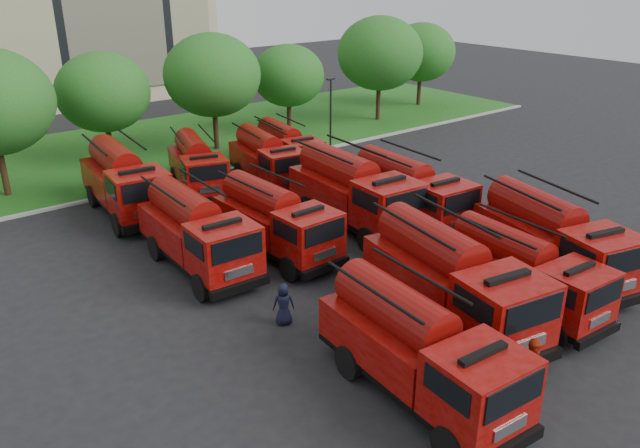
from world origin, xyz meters
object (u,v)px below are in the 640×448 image
(fire_truck_5, at_px, (275,220))
(fire_truck_2, at_px, (523,273))
(fire_truck_3, at_px, (552,238))
(fire_truck_8, at_px, (124,181))
(fire_truck_4, at_px, (197,232))
(fire_truck_6, at_px, (353,191))
(fire_truck_1, at_px, (451,279))
(firefighter_5, at_px, (386,205))
(fire_truck_11, at_px, (287,148))
(fire_truck_10, at_px, (267,159))
(fire_truck_0, at_px, (418,348))
(firefighter_1, at_px, (529,393))
(fire_truck_7, at_px, (408,192))
(firefighter_3, at_px, (547,242))
(fire_truck_9, at_px, (197,165))
(firefighter_4, at_px, (284,324))

(fire_truck_5, bearing_deg, fire_truck_2, -67.08)
(fire_truck_3, xyz_separation_m, fire_truck_8, (-11.11, 17.82, 0.05))
(fire_truck_4, xyz_separation_m, fire_truck_6, (8.28, -0.58, 0.15))
(fire_truck_1, relative_size, firefighter_5, 5.41)
(fire_truck_11, bearing_deg, fire_truck_10, -141.44)
(fire_truck_0, height_order, fire_truck_8, fire_truck_8)
(fire_truck_8, distance_m, fire_truck_10, 8.50)
(fire_truck_1, height_order, firefighter_1, fire_truck_1)
(fire_truck_8, relative_size, firefighter_1, 4.11)
(fire_truck_7, bearing_deg, fire_truck_5, 174.99)
(fire_truck_0, bearing_deg, firefighter_5, 53.85)
(fire_truck_0, xyz_separation_m, fire_truck_4, (-1.06, 11.80, 0.02))
(firefighter_3, bearing_deg, fire_truck_9, -93.02)
(fire_truck_5, xyz_separation_m, firefighter_3, (10.76, -6.99, -1.61))
(fire_truck_1, height_order, fire_truck_6, fire_truck_6)
(fire_truck_4, height_order, fire_truck_10, fire_truck_4)
(firefighter_3, bearing_deg, fire_truck_2, -8.50)
(fire_truck_9, distance_m, firefighter_5, 11.00)
(fire_truck_6, bearing_deg, fire_truck_10, 92.18)
(fire_truck_2, bearing_deg, fire_truck_4, 130.71)
(fire_truck_2, xyz_separation_m, firefighter_5, (3.65, 11.09, -1.53))
(fire_truck_10, bearing_deg, fire_truck_11, 39.50)
(fire_truck_0, height_order, fire_truck_1, fire_truck_1)
(fire_truck_11, relative_size, firefighter_5, 4.35)
(firefighter_4, height_order, firefighter_5, firefighter_4)
(fire_truck_9, bearing_deg, fire_truck_2, -64.14)
(fire_truck_2, relative_size, fire_truck_3, 0.86)
(fire_truck_1, bearing_deg, fire_truck_10, 88.24)
(firefighter_1, distance_m, firefighter_5, 16.34)
(fire_truck_5, relative_size, firefighter_5, 4.68)
(fire_truck_0, distance_m, fire_truck_9, 21.01)
(fire_truck_0, relative_size, fire_truck_1, 0.90)
(firefighter_5, bearing_deg, fire_truck_7, 65.71)
(fire_truck_4, relative_size, fire_truck_11, 1.12)
(fire_truck_10, bearing_deg, firefighter_4, -112.47)
(fire_truck_6, xyz_separation_m, fire_truck_8, (-8.21, 8.64, -0.06))
(fire_truck_6, relative_size, firefighter_5, 5.38)
(fire_truck_0, height_order, firefighter_3, fire_truck_0)
(firefighter_1, bearing_deg, fire_truck_10, 89.50)
(fire_truck_0, height_order, firefighter_5, fire_truck_0)
(fire_truck_5, bearing_deg, fire_truck_10, 56.91)
(fire_truck_10, xyz_separation_m, firefighter_4, (-8.30, -13.47, -1.54))
(fire_truck_10, relative_size, fire_truck_11, 1.06)
(fire_truck_6, bearing_deg, fire_truck_4, -179.97)
(fire_truck_2, bearing_deg, fire_truck_0, -166.45)
(fire_truck_7, height_order, fire_truck_9, fire_truck_7)
(fire_truck_7, relative_size, fire_truck_11, 1.15)
(fire_truck_3, relative_size, firefighter_1, 4.10)
(fire_truck_1, distance_m, fire_truck_3, 6.20)
(fire_truck_6, xyz_separation_m, firefighter_4, (-8.03, -5.42, -1.83))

